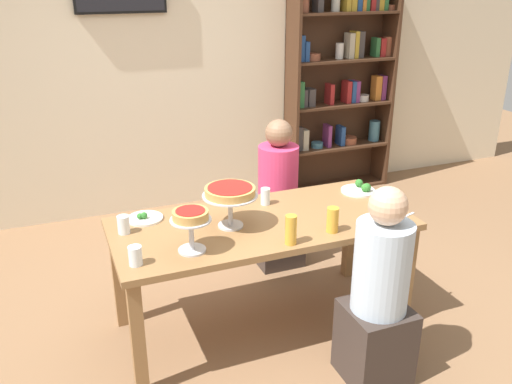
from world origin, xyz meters
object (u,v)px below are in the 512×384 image
at_px(personal_pizza_stand, 191,220).
at_px(salad_plate_near_diner, 145,218).
at_px(cutlery_fork_near, 187,210).
at_px(water_glass_clear_spare, 124,225).
at_px(diner_near_right, 378,301).
at_px(salad_plate_far_diner, 360,189).
at_px(cutlery_knife_near, 405,217).
at_px(bookshelf, 340,76).
at_px(deep_dish_pizza_stand, 230,194).
at_px(water_glass_clear_near, 135,256).
at_px(diner_far_right, 278,204).
at_px(beer_glass_amber_tall, 291,230).
at_px(dining_table, 262,234).
at_px(water_glass_clear_far, 265,196).
at_px(beer_glass_amber_short, 333,220).

xyz_separation_m(personal_pizza_stand, salad_plate_near_diner, (-0.16, 0.49, -0.17)).
relative_size(salad_plate_near_diner, cutlery_fork_near, 1.21).
bearing_deg(water_glass_clear_spare, diner_near_right, -34.47).
xyz_separation_m(diner_near_right, salad_plate_far_diner, (0.40, 0.87, 0.27)).
bearing_deg(cutlery_knife_near, personal_pizza_stand, 158.39).
distance_m(bookshelf, personal_pizza_stand, 3.11).
relative_size(deep_dish_pizza_stand, personal_pizza_stand, 1.35).
xyz_separation_m(water_glass_clear_near, cutlery_knife_near, (1.63, -0.02, -0.05)).
relative_size(diner_far_right, water_glass_clear_near, 11.15).
height_order(deep_dish_pizza_stand, salad_plate_near_diner, deep_dish_pizza_stand).
bearing_deg(beer_glass_amber_tall, cutlery_fork_near, 122.44).
xyz_separation_m(dining_table, beer_glass_amber_tall, (0.03, -0.33, 0.18)).
bearing_deg(beer_glass_amber_tall, bookshelf, 55.21).
distance_m(deep_dish_pizza_stand, water_glass_clear_far, 0.42).
relative_size(water_glass_clear_near, water_glass_clear_far, 0.95).
bearing_deg(cutlery_knife_near, beer_glass_amber_tall, 165.20).
bearing_deg(water_glass_clear_near, personal_pizza_stand, 7.07).
bearing_deg(salad_plate_near_diner, diner_far_right, 22.58).
bearing_deg(water_glass_clear_spare, salad_plate_near_diner, 44.04).
relative_size(deep_dish_pizza_stand, salad_plate_far_diner, 1.40).
distance_m(diner_near_right, water_glass_clear_far, 1.00).
relative_size(dining_table, salad_plate_near_diner, 8.25).
xyz_separation_m(bookshelf, water_glass_clear_spare, (-2.46, -1.87, -0.37)).
bearing_deg(deep_dish_pizza_stand, diner_far_right, 49.21).
bearing_deg(personal_pizza_stand, cutlery_knife_near, -2.46).
bearing_deg(cutlery_fork_near, water_glass_clear_near, 64.69).
height_order(dining_table, deep_dish_pizza_stand, deep_dish_pizza_stand).
distance_m(beer_glass_amber_tall, cutlery_fork_near, 0.78).
height_order(bookshelf, salad_plate_far_diner, bookshelf).
distance_m(bookshelf, beer_glass_amber_short, 2.68).
bearing_deg(bookshelf, dining_table, -129.56).
relative_size(dining_table, deep_dish_pizza_stand, 5.56).
xyz_separation_m(beer_glass_amber_short, cutlery_fork_near, (-0.70, 0.60, -0.07)).
bearing_deg(diner_far_right, water_glass_clear_near, -51.40).
distance_m(bookshelf, diner_far_right, 1.90).
height_order(diner_far_right, cutlery_fork_near, diner_far_right).
relative_size(diner_near_right, water_glass_clear_spare, 10.88).
relative_size(salad_plate_near_diner, beer_glass_amber_tall, 1.29).
relative_size(beer_glass_amber_tall, water_glass_clear_spare, 1.59).
relative_size(beer_glass_amber_tall, water_glass_clear_far, 1.55).
relative_size(diner_near_right, beer_glass_amber_short, 7.74).
height_order(diner_near_right, water_glass_clear_near, diner_near_right).
bearing_deg(personal_pizza_stand, salad_plate_far_diner, 17.17).
bearing_deg(diner_far_right, cutlery_knife_near, 22.23).
distance_m(deep_dish_pizza_stand, cutlery_knife_near, 1.09).
distance_m(bookshelf, cutlery_fork_near, 2.68).
distance_m(beer_glass_amber_tall, beer_glass_amber_short, 0.29).
bearing_deg(beer_glass_amber_short, dining_table, 138.71).
relative_size(dining_table, beer_glass_amber_short, 12.08).
height_order(water_glass_clear_spare, cutlery_knife_near, water_glass_clear_spare).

